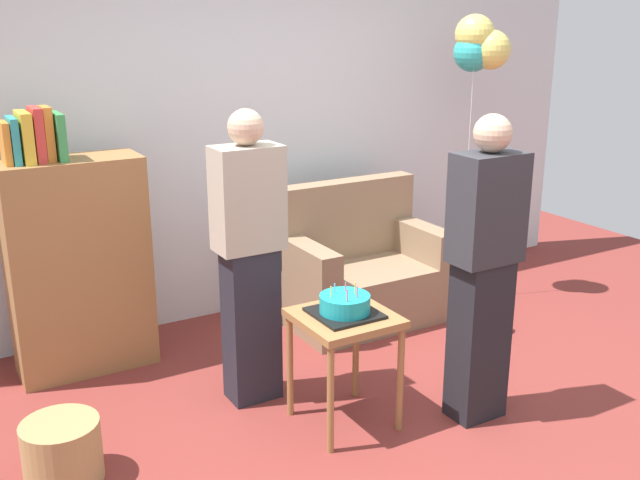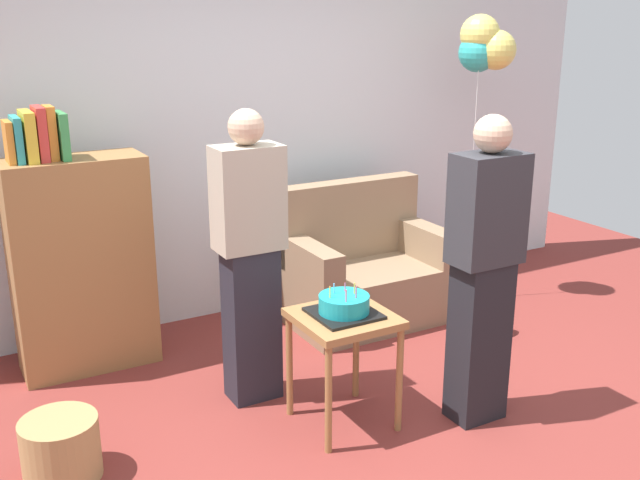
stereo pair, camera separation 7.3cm
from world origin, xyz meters
name	(u,v)px [view 2 (the right image)]	position (x,y,z in m)	size (l,w,h in m)	color
ground_plane	(409,432)	(0.00, 0.00, 0.00)	(8.00, 8.00, 0.00)	maroon
wall_back	(243,124)	(0.00, 2.05, 1.35)	(6.00, 0.10, 2.70)	silver
couch	(363,272)	(0.61, 1.42, 0.34)	(1.10, 0.70, 0.96)	#8C7054
bookshelf	(80,260)	(-1.27, 1.61, 0.68)	(0.80, 0.36, 1.60)	olive
side_table	(344,332)	(-0.25, 0.26, 0.52)	(0.48, 0.48, 0.62)	olive
birthday_cake	(344,306)	(-0.25, 0.26, 0.67)	(0.32, 0.32, 0.17)	black
person_blowing_candles	(250,257)	(-0.55, 0.75, 0.83)	(0.36, 0.22, 1.63)	#23232D
person_holding_cake	(483,271)	(0.41, -0.03, 0.83)	(0.36, 0.22, 1.63)	black
wicker_basket	(61,449)	(-1.65, 0.48, 0.15)	(0.36, 0.36, 0.30)	#A88451
handbag	(494,322)	(1.21, 0.71, 0.10)	(0.28, 0.14, 0.20)	#473328
balloon_bunch	(485,46)	(1.54, 1.35, 1.88)	(0.37, 0.36, 2.09)	silver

